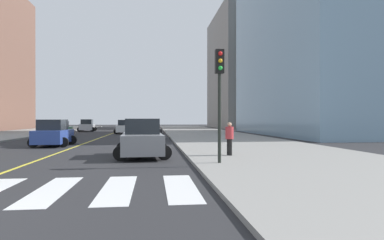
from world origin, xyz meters
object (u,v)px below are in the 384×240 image
at_px(car_gray_sixth, 142,139).
at_px(pedestrian_waiting_east, 229,137).
at_px(car_blue_nearest, 53,134).
at_px(car_green_fifth, 60,129).
at_px(car_silver_fourth, 87,126).
at_px(traffic_light_near_corner, 220,83).
at_px(car_black_seventh, 152,131).
at_px(car_white_second, 125,127).

xyz_separation_m(car_gray_sixth, pedestrian_waiting_east, (4.41, -1.05, 0.13)).
distance_m(car_blue_nearest, car_green_fifth, 14.30).
xyz_separation_m(car_silver_fourth, traffic_light_near_corner, (13.19, -40.86, 2.60)).
relative_size(car_silver_fourth, car_gray_sixth, 0.96).
bearing_deg(car_black_seventh, car_white_second, -76.09).
bearing_deg(traffic_light_near_corner, pedestrian_waiting_east, -111.07).
bearing_deg(pedestrian_waiting_east, car_gray_sixth, -116.97).
relative_size(car_gray_sixth, pedestrian_waiting_east, 2.74).
relative_size(car_green_fifth, car_gray_sixth, 0.87).
bearing_deg(traffic_light_near_corner, car_white_second, -78.37).
height_order(car_black_seventh, traffic_light_near_corner, traffic_light_near_corner).
xyz_separation_m(car_blue_nearest, car_green_fifth, (-3.25, 13.92, -0.09)).
relative_size(car_silver_fourth, pedestrian_waiting_east, 2.62).
height_order(car_gray_sixth, car_black_seventh, car_gray_sixth).
xyz_separation_m(car_silver_fourth, car_black_seventh, (10.31, -21.67, -0.10)).
distance_m(car_silver_fourth, pedestrian_waiting_east, 40.65).
height_order(car_blue_nearest, car_white_second, car_blue_nearest).
distance_m(car_blue_nearest, traffic_light_near_corner, 15.58).
relative_size(car_gray_sixth, car_black_seventh, 1.18).
height_order(car_silver_fourth, traffic_light_near_corner, traffic_light_near_corner).
bearing_deg(car_gray_sixth, car_black_seventh, -94.39).
bearing_deg(car_silver_fourth, pedestrian_waiting_east, -72.31).
relative_size(car_blue_nearest, traffic_light_near_corner, 0.92).
xyz_separation_m(car_white_second, car_gray_sixth, (3.26, -28.19, 0.07)).
distance_m(car_black_seventh, pedestrian_waiting_east, 16.88).
xyz_separation_m(car_blue_nearest, car_white_second, (3.43, 20.38, -0.04)).
bearing_deg(car_green_fifth, car_blue_nearest, -75.73).
bearing_deg(car_silver_fourth, car_white_second, -56.06).
xyz_separation_m(car_black_seventh, pedestrian_waiting_east, (3.96, -16.40, 0.27)).
distance_m(car_gray_sixth, car_black_seventh, 15.36).
bearing_deg(car_green_fifth, car_white_second, 45.16).
bearing_deg(car_gray_sixth, car_blue_nearest, -52.16).
xyz_separation_m(car_white_second, car_silver_fourth, (-6.60, 8.83, 0.03)).
bearing_deg(traffic_light_near_corner, car_green_fifth, -62.58).
bearing_deg(car_silver_fourth, traffic_light_near_corner, -74.97).
relative_size(traffic_light_near_corner, pedestrian_waiting_east, 2.84).
xyz_separation_m(car_blue_nearest, car_black_seventh, (7.14, 7.54, -0.11)).
distance_m(car_blue_nearest, car_gray_sixth, 10.28).
xyz_separation_m(car_blue_nearest, car_gray_sixth, (6.68, -7.81, 0.03)).
bearing_deg(car_black_seventh, car_green_fifth, -33.77).
relative_size(car_silver_fourth, car_black_seventh, 1.13).
xyz_separation_m(car_gray_sixth, car_black_seventh, (0.45, 15.35, -0.14)).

